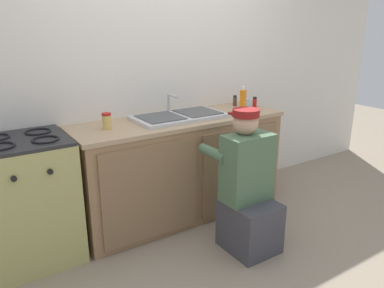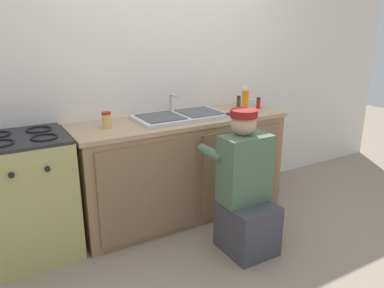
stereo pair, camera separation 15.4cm
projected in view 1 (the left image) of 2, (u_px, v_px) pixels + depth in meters
name	position (u px, v px, depth m)	size (l,w,h in m)	color
ground_plane	(198.00, 226.00, 3.29)	(12.00, 12.00, 0.00)	gray
back_wall	(159.00, 75.00, 3.43)	(6.00, 0.10, 2.50)	silver
counter_cabinet	(181.00, 169.00, 3.39)	(1.87, 0.62, 0.88)	#997551
countertop	(180.00, 120.00, 3.26)	(1.91, 0.62, 0.04)	tan
sink_double_basin	(179.00, 116.00, 3.25)	(0.80, 0.44, 0.19)	silver
stove_range	(29.00, 200.00, 2.72)	(0.62, 0.62, 0.95)	tan
plumber_person	(248.00, 193.00, 2.86)	(0.42, 0.61, 1.10)	#3F3F47
soap_bottle_orange	(243.00, 102.00, 3.38)	(0.06, 0.06, 0.25)	orange
water_glass	(249.00, 104.00, 3.59)	(0.06, 0.06, 0.10)	#ADC6CC
spice_bottle_pepper	(235.00, 101.00, 3.75)	(0.04, 0.04, 0.10)	#513823
condiment_jar	(107.00, 121.00, 2.89)	(0.07, 0.07, 0.13)	#DBB760
spice_bottle_red	(255.00, 102.00, 3.67)	(0.04, 0.04, 0.10)	red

